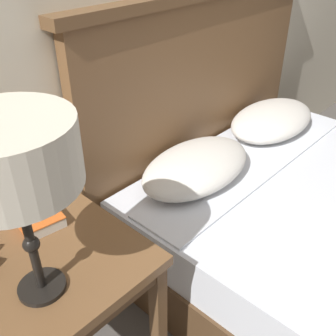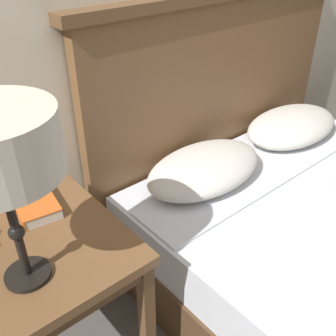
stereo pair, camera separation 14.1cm
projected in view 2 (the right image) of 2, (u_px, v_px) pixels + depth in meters
The scene contains 2 objects.
nightstand at pixel (33, 267), 1.26m from camera, with size 0.58×0.58×0.64m.
book_on_nightstand at pixel (35, 205), 1.36m from camera, with size 0.16×0.22×0.04m.
Camera 2 is at (-0.79, -0.43, 1.51)m, focal length 42.00 mm.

